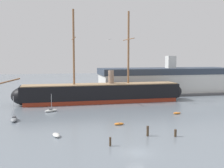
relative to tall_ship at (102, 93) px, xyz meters
The scene contains 12 objects.
ground_plane 45.94m from the tall_ship, 94.18° to the right, with size 400.00×400.00×0.00m, color slate.
tall_ship is the anchor object (origin of this frame).
dinghy_foreground_left 37.83m from the tall_ship, 112.96° to the right, with size 1.69×2.73×0.60m.
dinghy_near_centre 29.15m from the tall_ship, 93.49° to the right, with size 2.15×1.08×0.49m.
sailboat_mid_left 31.37m from the tall_ship, 138.75° to the right, with size 1.33×4.29×5.56m.
dinghy_mid_right 26.27m from the tall_ship, 55.03° to the right, with size 2.19×1.22×0.49m.
sailboat_alongside_bow 19.67m from the tall_ship, 142.83° to the right, with size 3.67×2.60×4.66m.
mooring_piling_nearest 39.89m from the tall_ship, 81.42° to the right, with size 0.44×0.44×1.32m, color #423323.
mooring_piling_left_pair 38.02m from the tall_ship, 88.08° to the right, with size 0.44×0.44×1.84m, color #423323.
mooring_piling_right_pair 42.46m from the tall_ship, 98.75° to the right, with size 0.34×0.34×1.43m, color #423323.
dockside_warehouse_right 31.62m from the tall_ship, 28.14° to the left, with size 55.18×17.38×14.50m.
seagull_in_flight 30.25m from the tall_ship, 97.38° to the right, with size 0.89×1.17×0.14m.
Camera 1 is at (-12.17, -37.86, 14.12)m, focal length 44.26 mm.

